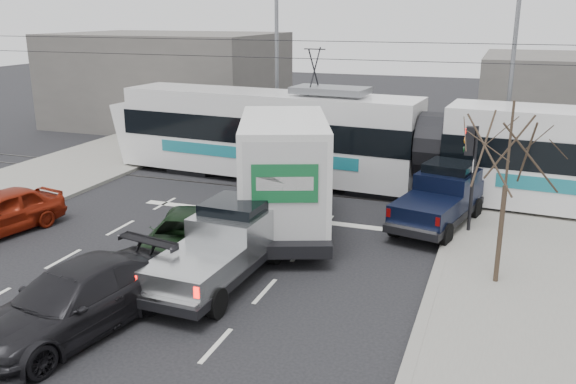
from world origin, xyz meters
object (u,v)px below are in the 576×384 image
(traffic_signal, at_px, (471,156))
(box_truck, at_px, (284,174))
(green_car, at_px, (187,240))
(street_lamp_near, at_px, (508,66))
(navy_pickup, at_px, (442,197))
(silver_pickup, at_px, (225,243))
(bare_tree, at_px, (509,153))
(street_lamp_far, at_px, (273,56))
(dark_car, at_px, (74,301))
(tram, at_px, (432,148))

(traffic_signal, bearing_deg, box_truck, -165.63)
(green_car, bearing_deg, street_lamp_near, 44.73)
(navy_pickup, bearing_deg, silver_pickup, -115.07)
(silver_pickup, bearing_deg, bare_tree, 18.24)
(street_lamp_near, height_order, green_car, street_lamp_near)
(street_lamp_near, bearing_deg, street_lamp_far, 170.13)
(green_car, relative_size, dark_car, 0.96)
(bare_tree, bearing_deg, tram, 109.59)
(silver_pickup, distance_m, box_truck, 4.58)
(traffic_signal, height_order, street_lamp_far, street_lamp_far)
(bare_tree, relative_size, street_lamp_far, 0.56)
(tram, bearing_deg, bare_tree, -65.79)
(dark_car, bearing_deg, traffic_signal, 61.92)
(silver_pickup, xyz_separation_m, navy_pickup, (5.27, 6.66, 0.02))
(bare_tree, bearing_deg, traffic_signal, 105.76)
(street_lamp_near, bearing_deg, traffic_signal, -96.41)
(street_lamp_near, xyz_separation_m, silver_pickup, (-7.00, -13.53, -4.07))
(tram, bearing_deg, silver_pickup, -109.16)
(tram, relative_size, navy_pickup, 5.30)
(navy_pickup, bearing_deg, box_truck, -143.82)
(tram, distance_m, dark_car, 15.52)
(bare_tree, xyz_separation_m, green_car, (-8.88, -1.41, -3.07))
(tram, relative_size, box_truck, 3.39)
(box_truck, bearing_deg, dark_car, -125.03)
(tram, xyz_separation_m, silver_pickup, (-4.43, -10.06, -1.03))
(box_truck, bearing_deg, silver_pickup, -112.33)
(bare_tree, distance_m, box_truck, 7.79)
(tram, bearing_deg, green_car, -117.92)
(tram, height_order, dark_car, tram)
(box_truck, bearing_deg, green_car, -134.67)
(bare_tree, xyz_separation_m, silver_pickup, (-7.29, -2.03, -2.75))
(street_lamp_near, relative_size, silver_pickup, 1.54)
(navy_pickup, bearing_deg, green_car, -125.37)
(green_car, xyz_separation_m, dark_car, (-0.44, -4.62, 0.07))
(tram, distance_m, silver_pickup, 11.04)
(silver_pickup, height_order, dark_car, silver_pickup)
(green_car, bearing_deg, navy_pickup, 29.74)
(silver_pickup, xyz_separation_m, dark_car, (-2.03, -4.00, -0.25))
(silver_pickup, height_order, navy_pickup, navy_pickup)
(navy_pickup, bearing_deg, street_lamp_near, 89.07)
(silver_pickup, bearing_deg, street_lamp_far, 108.79)
(street_lamp_far, height_order, silver_pickup, street_lamp_far)
(silver_pickup, height_order, green_car, silver_pickup)
(street_lamp_far, bearing_deg, dark_car, -82.80)
(navy_pickup, height_order, dark_car, navy_pickup)
(silver_pickup, bearing_deg, box_truck, 91.15)
(street_lamp_far, relative_size, navy_pickup, 1.66)
(traffic_signal, height_order, green_car, traffic_signal)
(street_lamp_near, relative_size, green_car, 1.72)
(navy_pickup, relative_size, dark_car, 0.99)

